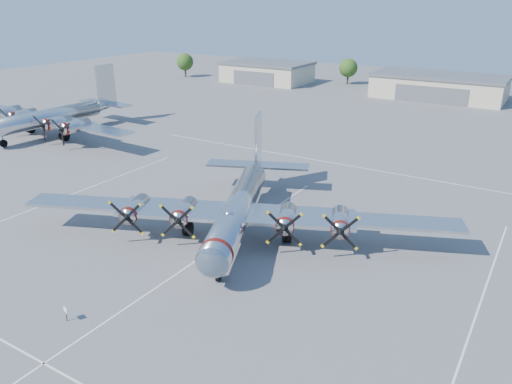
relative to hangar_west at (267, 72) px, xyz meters
The scene contains 9 objects.
ground 93.54m from the hangar_west, 61.23° to the right, with size 260.00×260.00×0.00m, color #505052.
parking_lines 95.08m from the hangar_west, 61.74° to the right, with size 60.00×50.08×0.01m.
hangar_west is the anchor object (origin of this frame).
hangar_center 45.00m from the hangar_west, ahead, with size 28.60×14.60×5.40m.
tree_far_west 25.36m from the hangar_west, behind, with size 4.80×4.80×6.64m.
tree_west 21.61m from the hangar_west, 21.89° to the left, with size 4.80×4.80×6.64m.
main_bomber_b29 93.16m from the hangar_west, 61.18° to the right, with size 40.39×27.62×8.93m, color silver, non-canonical shape.
bomber_west 66.91m from the hangar_west, 91.33° to the right, with size 38.80×27.48×10.25m, color #BBBDC0, non-canonical shape.
info_placard 108.98m from the hangar_west, 66.98° to the right, with size 0.57×0.22×1.11m.
Camera 1 is at (24.31, -36.37, 21.13)m, focal length 35.00 mm.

